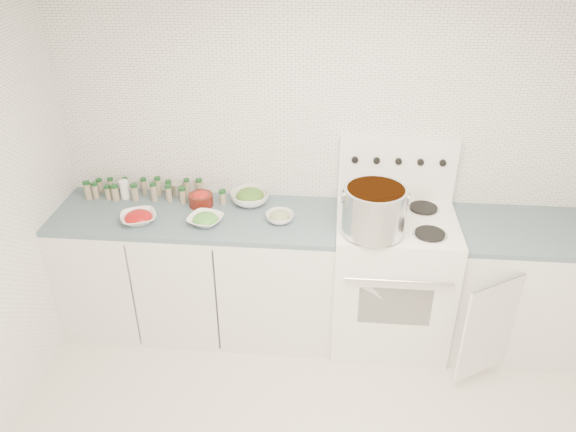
{
  "coord_description": "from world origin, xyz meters",
  "views": [
    {
      "loc": [
        0.06,
        -1.91,
        2.72
      ],
      "look_at": [
        -0.21,
        1.14,
        0.95
      ],
      "focal_mm": 35.0,
      "sensor_mm": 36.0,
      "label": 1
    }
  ],
  "objects_px": {
    "stove": "(391,275)",
    "bowl_tomato": "(138,217)",
    "stock_pot": "(374,209)",
    "bowl_snowpea": "(205,219)"
  },
  "relations": [
    {
      "from": "bowl_tomato",
      "to": "bowl_snowpea",
      "type": "xyz_separation_m",
      "value": [
        0.43,
        0.01,
        -0.0
      ]
    },
    {
      "from": "stove",
      "to": "bowl_tomato",
      "type": "height_order",
      "value": "stove"
    },
    {
      "from": "stove",
      "to": "stock_pot",
      "type": "bearing_deg",
      "value": -132.45
    },
    {
      "from": "stove",
      "to": "bowl_tomato",
      "type": "bearing_deg",
      "value": -175.77
    },
    {
      "from": "stock_pot",
      "to": "bowl_tomato",
      "type": "distance_m",
      "value": 1.48
    },
    {
      "from": "stock_pot",
      "to": "bowl_snowpea",
      "type": "xyz_separation_m",
      "value": [
        -1.04,
        0.07,
        -0.17
      ]
    },
    {
      "from": "stock_pot",
      "to": "bowl_tomato",
      "type": "xyz_separation_m",
      "value": [
        -1.47,
        0.06,
        -0.17
      ]
    },
    {
      "from": "bowl_tomato",
      "to": "bowl_snowpea",
      "type": "bearing_deg",
      "value": 1.99
    },
    {
      "from": "stock_pot",
      "to": "bowl_snowpea",
      "type": "distance_m",
      "value": 1.06
    },
    {
      "from": "bowl_tomato",
      "to": "stove",
      "type": "bearing_deg",
      "value": 4.23
    }
  ]
}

